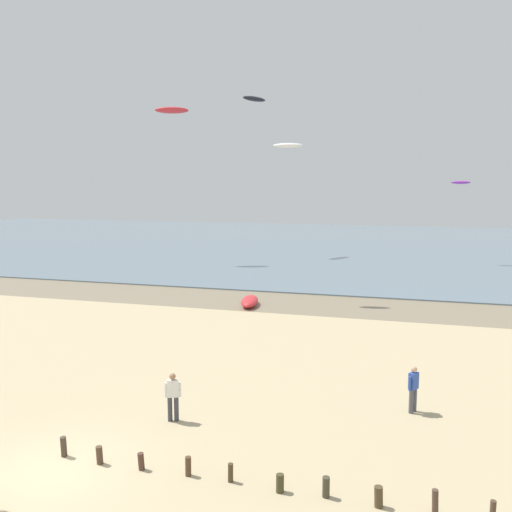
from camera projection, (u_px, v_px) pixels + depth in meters
ground_plane at (52, 471)px, 15.73m from camera, size 160.00×160.00×0.00m
wet_sand_strip at (266, 302)px, 38.37m from camera, size 120.00×6.47×0.01m
sea at (338, 244)px, 74.81m from camera, size 160.00×70.00×0.10m
groyne_near at (461, 508)px, 13.44m from camera, size 22.89×0.36×0.65m
person_nearest_camera at (173, 395)px, 18.94m from camera, size 0.53×0.34×1.71m
person_by_waterline at (413, 388)px, 19.66m from camera, size 0.38×0.50×1.71m
grounded_kite at (250, 301)px, 37.04m from camera, size 1.67×3.23×0.62m
kite_aloft_0 at (288, 145)px, 37.58m from camera, size 2.13×0.97×0.38m
kite_aloft_2 at (461, 182)px, 55.32m from camera, size 2.05×1.05×0.36m
kite_aloft_3 at (254, 99)px, 61.76m from camera, size 2.67×3.54×0.68m
kite_aloft_5 at (172, 110)px, 55.52m from camera, size 3.59×2.31×0.82m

